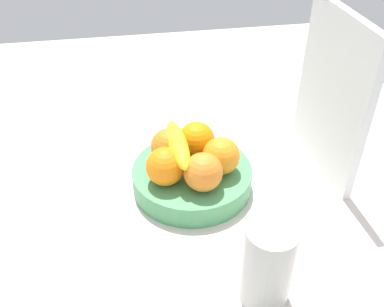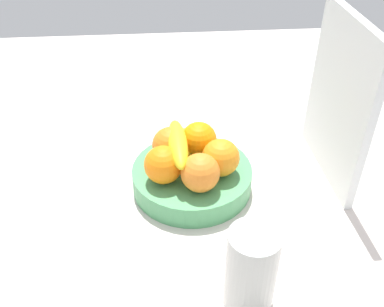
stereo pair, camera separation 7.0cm
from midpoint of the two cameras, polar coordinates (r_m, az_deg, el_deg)
name	(u,v)px [view 2 (the right image)]	position (r cm, az deg, el deg)	size (l,w,h in cm)	color
ground_plane	(179,192)	(99.52, 0.35, -5.03)	(180.00, 140.00, 3.00)	beige
fruit_bowl	(192,177)	(97.18, 2.07, -3.14)	(25.97, 25.97, 5.04)	#4A9A60
orange_front_left	(221,158)	(92.44, 5.88, -0.59)	(7.96, 7.96, 7.96)	orange
orange_front_right	(199,140)	(97.30, 2.94, 1.72)	(7.96, 7.96, 7.96)	orange
orange_center	(170,145)	(95.56, -0.69, 1.04)	(7.96, 7.96, 7.96)	orange
orange_back_left	(163,165)	(90.09, -1.48, -1.52)	(7.96, 7.96, 7.96)	orange
orange_back_right	(200,173)	(88.22, 3.35, -2.55)	(7.96, 7.96, 7.96)	orange
banana_bunch	(178,150)	(93.79, 0.37, 0.42)	(18.34, 13.56, 8.40)	yellow
cutting_board	(339,101)	(99.68, 20.38, 6.31)	(28.00, 1.80, 36.00)	white
thermos_tumbler	(251,270)	(73.59, 10.41, -14.67)	(8.25, 8.25, 16.01)	#B3B9B3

